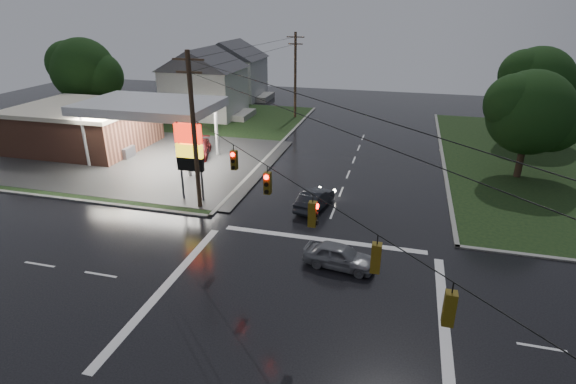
% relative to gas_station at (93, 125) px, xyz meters
% --- Properties ---
extents(ground, '(120.00, 120.00, 0.00)m').
position_rel_gas_station_xyz_m(ground, '(25.68, -19.70, -2.55)').
color(ground, black).
rests_on(ground, ground).
extents(grass_nw, '(36.00, 36.00, 0.08)m').
position_rel_gas_station_xyz_m(grass_nw, '(-0.32, 6.30, -2.51)').
color(grass_nw, black).
rests_on(grass_nw, ground).
extents(gas_station, '(26.20, 18.00, 5.60)m').
position_rel_gas_station_xyz_m(gas_station, '(0.00, 0.00, 0.00)').
color(gas_station, '#2D2D2D').
rests_on(gas_station, ground).
extents(pylon_sign, '(2.00, 0.35, 6.00)m').
position_rel_gas_station_xyz_m(pylon_sign, '(15.18, -9.20, 1.46)').
color(pylon_sign, '#59595E').
rests_on(pylon_sign, ground).
extents(utility_pole_nw, '(2.20, 0.32, 11.00)m').
position_rel_gas_station_xyz_m(utility_pole_nw, '(16.18, -10.20, 3.17)').
color(utility_pole_nw, '#382619').
rests_on(utility_pole_nw, ground).
extents(utility_pole_n, '(2.20, 0.32, 10.50)m').
position_rel_gas_station_xyz_m(utility_pole_n, '(16.18, 18.30, 2.92)').
color(utility_pole_n, '#382619').
rests_on(utility_pole_n, ground).
extents(traffic_signals, '(26.87, 26.87, 1.47)m').
position_rel_gas_station_xyz_m(traffic_signals, '(25.69, -19.72, 3.93)').
color(traffic_signals, black).
rests_on(traffic_signals, ground).
extents(house_near, '(11.05, 8.48, 8.60)m').
position_rel_gas_station_xyz_m(house_near, '(4.73, 16.30, 1.86)').
color(house_near, silver).
rests_on(house_near, ground).
extents(house_far, '(11.05, 8.48, 8.60)m').
position_rel_gas_station_xyz_m(house_far, '(3.73, 28.30, 1.86)').
color(house_far, silver).
rests_on(house_far, ground).
extents(tree_nw_behind, '(8.93, 7.60, 10.00)m').
position_rel_gas_station_xyz_m(tree_nw_behind, '(-8.17, 10.29, 3.63)').
color(tree_nw_behind, black).
rests_on(tree_nw_behind, ground).
extents(tree_ne_near, '(7.99, 6.80, 8.98)m').
position_rel_gas_station_xyz_m(tree_ne_near, '(39.82, 2.29, 3.01)').
color(tree_ne_near, black).
rests_on(tree_ne_near, ground).
extents(tree_ne_far, '(8.46, 7.20, 9.80)m').
position_rel_gas_station_xyz_m(tree_ne_far, '(42.83, 14.29, 3.63)').
color(tree_ne_far, black).
rests_on(tree_ne_far, ground).
extents(car_north, '(2.35, 4.47, 1.40)m').
position_rel_gas_station_xyz_m(car_north, '(24.26, -8.21, -1.85)').
color(car_north, black).
rests_on(car_north, ground).
extents(car_crossing, '(4.26, 2.21, 1.38)m').
position_rel_gas_station_xyz_m(car_crossing, '(27.20, -15.53, -1.86)').
color(car_crossing, slate).
rests_on(car_crossing, ground).
extents(car_pump, '(3.39, 5.35, 1.44)m').
position_rel_gas_station_xyz_m(car_pump, '(11.00, 0.62, -1.83)').
color(car_pump, '#521213').
rests_on(car_pump, ground).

